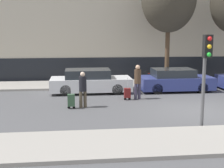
% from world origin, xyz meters
% --- Properties ---
extents(ground_plane, '(80.00, 80.00, 0.00)m').
position_xyz_m(ground_plane, '(0.00, 0.00, 0.00)').
color(ground_plane, '#4C4C4F').
extents(sidewalk_far, '(28.00, 3.00, 0.12)m').
position_xyz_m(sidewalk_far, '(0.00, 7.00, 0.06)').
color(sidewalk_far, gray).
rests_on(sidewalk_far, ground_plane).
extents(parked_car_0, '(4.50, 1.85, 1.32)m').
position_xyz_m(parked_car_0, '(-4.44, 4.65, 0.63)').
color(parked_car_0, silver).
rests_on(parked_car_0, ground_plane).
extents(parked_car_1, '(4.17, 1.86, 1.29)m').
position_xyz_m(parked_car_1, '(0.45, 4.58, 0.62)').
color(parked_car_1, navy).
rests_on(parked_car_1, ground_plane).
extents(pedestrian_left, '(0.34, 0.34, 1.63)m').
position_xyz_m(pedestrian_left, '(-4.92, 1.17, 0.92)').
color(pedestrian_left, '#4C4233').
rests_on(pedestrian_left, ground_plane).
extents(trolley_left, '(0.34, 0.29, 1.20)m').
position_xyz_m(trolley_left, '(-5.45, 1.00, 0.39)').
color(trolley_left, '#335138').
rests_on(trolley_left, ground_plane).
extents(pedestrian_right, '(0.35, 0.34, 1.75)m').
position_xyz_m(pedestrian_right, '(-2.13, 2.62, 1.00)').
color(pedestrian_right, '#383347').
rests_on(pedestrian_right, ground_plane).
extents(trolley_right, '(0.34, 0.29, 1.14)m').
position_xyz_m(trolley_right, '(-2.67, 2.51, 0.36)').
color(trolley_right, maroon).
rests_on(trolley_right, ground_plane).
extents(traffic_light, '(0.28, 0.47, 3.31)m').
position_xyz_m(traffic_light, '(-0.72, -2.37, 2.37)').
color(traffic_light, '#515154').
rests_on(traffic_light, ground_plane).
extents(parked_bicycle, '(1.77, 0.06, 0.96)m').
position_xyz_m(parked_bicycle, '(-0.03, 7.30, 0.49)').
color(parked_bicycle, black).
rests_on(parked_bicycle, sidewalk_far).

